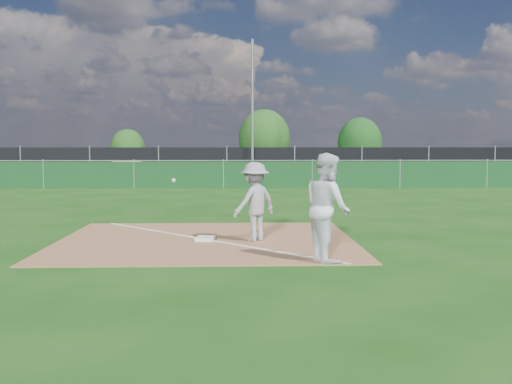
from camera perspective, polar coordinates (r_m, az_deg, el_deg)
ground at (r=20.69m, az=-3.61°, el=-0.69°), size 90.00×90.00×0.00m
infield_dirt at (r=11.77m, az=-4.97°, el=-4.82°), size 6.00×5.00×0.02m
foul_line at (r=11.76m, az=-4.97°, el=-4.75°), size 5.01×5.01×0.01m
green_fence at (r=25.63m, az=-3.27°, el=1.71°), size 44.00×0.05×1.20m
dirt_mound at (r=29.66m, az=-12.81°, el=1.98°), size 3.38×2.60×1.17m
black_fence at (r=33.61m, az=-2.93°, el=2.95°), size 46.00×0.04×1.80m
parking_lot at (r=38.64m, az=-2.78°, el=1.86°), size 46.00×9.00×0.01m
light_pole at (r=33.36m, az=-0.36°, el=8.27°), size 0.16×0.16×8.00m
first_base at (r=11.67m, az=-5.11°, el=-4.66°), size 0.42×0.42×0.08m
play_at_first at (r=11.51m, az=-0.15°, el=-0.97°), size 2.22×1.12×1.59m
runner at (r=9.67m, az=7.15°, el=-1.50°), size 0.89×1.03×1.83m
car_left at (r=38.82m, az=-11.89°, el=2.84°), size 4.54×3.11×1.44m
car_mid at (r=38.92m, az=-4.41°, el=3.08°), size 5.20×2.65×1.63m
car_right at (r=37.71m, az=7.28°, el=2.66°), size 4.19×1.93×1.19m
tree_left at (r=45.16m, az=-12.73°, el=4.23°), size 2.66×2.66×3.16m
tree_mid at (r=43.63m, az=0.85°, el=5.33°), size 3.92×3.92×4.65m
tree_right at (r=45.40m, az=10.33°, el=4.86°), size 3.44×3.44×4.08m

